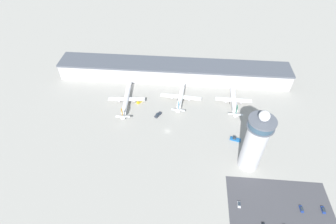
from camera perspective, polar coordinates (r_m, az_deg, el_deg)
The scene contains 13 objects.
ground_plane at distance 208.63m, azimuth -0.17°, elevation -4.17°, with size 1000.00×1000.00×0.00m, color #9E9B93.
terminal_building at distance 255.52m, azimuth 1.19°, elevation 8.86°, with size 218.57×25.00×17.17m.
control_tower at distance 179.27m, azimuth 18.42°, elevation -6.28°, with size 17.04×17.04×51.08m.
parking_lot_surface at distance 186.03m, azimuth 23.23°, elevation -18.60°, with size 64.00×40.00×0.01m, color #424247.
airplane_gate_alpha at distance 232.04m, azimuth -9.07°, elevation 2.74°, with size 32.38×45.58×13.36m.
airplane_gate_bravo at distance 232.35m, azimuth 2.77°, elevation 3.29°, with size 36.85×37.02×12.92m.
airplane_gate_charlie at distance 235.21m, azimuth 14.13°, elevation 2.55°, with size 31.52×38.83×14.14m.
service_truck_catering at distance 234.17m, azimuth -6.11°, elevation 2.42°, with size 5.87×7.33×3.12m.
service_truck_fuel at distance 220.40m, azimuth -2.19°, elevation -0.62°, with size 6.01×7.63×2.42m.
service_truck_baggage at distance 208.16m, azimuth 14.40°, elevation -5.75°, with size 8.39×4.39×3.10m.
car_grey_coupe at distance 178.47m, azimuth 15.20°, elevation -18.85°, with size 1.90×4.18×1.42m.
car_blue_compact at distance 190.20m, azimuth 27.05°, elevation -18.30°, with size 1.90×4.52×1.43m.
car_white_wagon at distance 195.94m, azimuth 30.72°, elevation -17.86°, with size 2.04×4.56×1.59m.
Camera 1 is at (12.30, -139.14, 154.97)m, focal length 28.00 mm.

